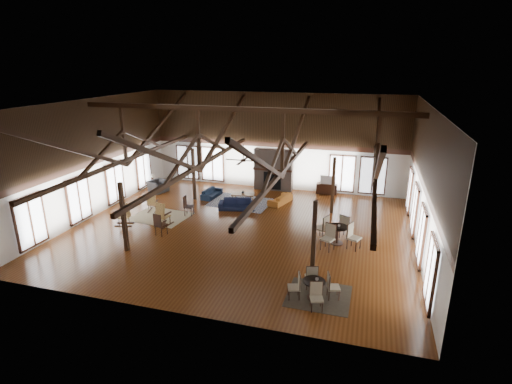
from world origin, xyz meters
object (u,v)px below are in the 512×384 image
(sofa_navy_left, at_px, (212,193))
(sofa_orange, at_px, (280,199))
(tv_console, at_px, (327,189))
(armchair, at_px, (158,186))
(coffee_table, at_px, (243,195))
(sofa_navy_front, at_px, (237,204))
(cafe_table_near, at_px, (314,286))
(cafe_table_far, at_px, (337,232))

(sofa_navy_left, relative_size, sofa_orange, 0.94)
(tv_console, bearing_deg, sofa_orange, -132.94)
(sofa_orange, xyz_separation_m, armchair, (-7.81, -0.05, 0.10))
(sofa_orange, distance_m, tv_console, 3.46)
(sofa_orange, xyz_separation_m, coffee_table, (-2.13, -0.38, 0.18))
(sofa_navy_front, distance_m, cafe_table_near, 9.21)
(armchair, bearing_deg, cafe_table_near, -111.80)
(sofa_navy_front, height_order, sofa_orange, sofa_navy_front)
(sofa_navy_left, bearing_deg, sofa_orange, -83.07)
(sofa_navy_left, height_order, sofa_orange, sofa_orange)
(sofa_navy_front, relative_size, sofa_orange, 1.11)
(sofa_navy_front, xyz_separation_m, cafe_table_far, (5.69, -2.90, 0.28))
(sofa_navy_front, relative_size, cafe_table_near, 1.08)
(sofa_navy_front, bearing_deg, armchair, 152.09)
(cafe_table_near, relative_size, tv_console, 1.48)
(sofa_navy_front, bearing_deg, cafe_table_near, -67.22)
(sofa_navy_front, bearing_deg, tv_console, 30.74)
(armchair, height_order, cafe_table_far, cafe_table_far)
(cafe_table_near, bearing_deg, armchair, 140.53)
(sofa_navy_front, distance_m, tv_console, 6.08)
(armchair, bearing_deg, sofa_navy_front, -87.76)
(sofa_orange, height_order, armchair, armchair)
(cafe_table_near, bearing_deg, tv_console, 94.35)
(sofa_navy_left, height_order, cafe_table_far, cafe_table_far)
(sofa_orange, relative_size, coffee_table, 1.29)
(coffee_table, distance_m, tv_console, 5.35)
(armchair, xyz_separation_m, cafe_table_near, (11.05, -9.10, 0.11))
(coffee_table, relative_size, cafe_table_near, 0.75)
(sofa_navy_front, distance_m, sofa_navy_left, 2.65)
(armchair, relative_size, cafe_table_far, 0.51)
(coffee_table, bearing_deg, cafe_table_far, -44.88)
(sofa_orange, height_order, cafe_table_far, cafe_table_far)
(sofa_navy_front, relative_size, sofa_navy_left, 1.18)
(coffee_table, bearing_deg, armchair, 167.56)
(cafe_table_near, bearing_deg, sofa_orange, 109.52)
(cafe_table_far, distance_m, tv_console, 7.18)
(sofa_orange, bearing_deg, cafe_table_far, 55.93)
(cafe_table_near, bearing_deg, sofa_navy_front, 125.26)
(coffee_table, xyz_separation_m, tv_console, (4.49, 2.91, -0.13))
(sofa_orange, bearing_deg, coffee_table, -62.54)
(cafe_table_far, xyz_separation_m, tv_console, (-1.26, 7.06, -0.26))
(tv_console, bearing_deg, cafe_table_near, -85.65)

